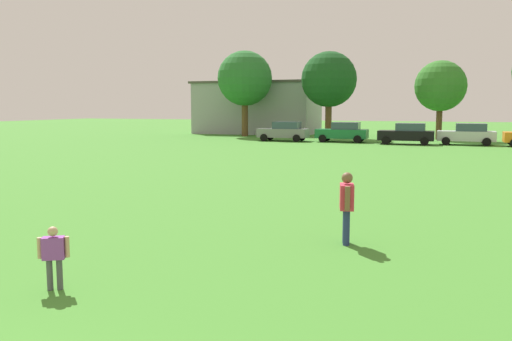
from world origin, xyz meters
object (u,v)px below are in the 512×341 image
Objects in this scene: parked_car_black_2 at (407,134)px; tree_center at (440,86)px; parked_car_gray_0 at (284,131)px; adult_bystander at (347,202)px; child_kite_flyer at (54,252)px; parked_car_green_1 at (343,132)px; tree_far_left at (245,79)px; tree_left at (329,80)px; parked_car_silver_3 at (467,134)px.

parked_car_black_2 is 0.60× the size of tree_center.
adult_bystander is at bearing 108.70° from parked_car_gray_0.
child_kite_flyer is at bearing -53.82° from adult_bystander.
parked_car_black_2 is at bearing 169.27° from parked_car_green_1.
child_kite_flyer is 0.15× the size of tree_center.
tree_far_left is (-12.99, 43.29, 5.13)m from child_kite_flyer.
parked_car_green_1 is 1.00× the size of parked_car_black_2.
parked_car_green_1 is at bearing -66.26° from tree_left.
tree_center is (2.32, 7.37, 3.96)m from parked_car_black_2.
parked_car_green_1 is 9.79m from parked_car_silver_3.
parked_car_green_1 and parked_car_black_2 have the same top height.
parked_car_black_2 is at bearing 169.17° from adult_bystander.
tree_left is at bearing -66.26° from parked_car_green_1.
parked_car_silver_3 is (7.72, 37.77, 0.23)m from child_kite_flyer.
parked_car_green_1 reaches higher than adult_bystander.
tree_far_left is (-17.00, 38.78, 4.82)m from adult_bystander.
tree_far_left is (-20.72, 5.52, 4.90)m from parked_car_silver_3.
parked_car_gray_0 is 1.00× the size of parked_car_black_2.
parked_car_silver_3 is 7.88m from tree_center.
parked_car_black_2 is 18.13m from tree_far_left.
adult_bystander is 39.94m from tree_left.
parked_car_black_2 is at bearing 176.71° from parked_car_gray_0.
tree_far_left is (-16.23, 6.43, 4.90)m from parked_car_black_2.
parked_car_black_2 is 4.58m from parked_car_silver_3.
parked_car_green_1 is at bearing -26.42° from tree_far_left.
parked_car_gray_0 and parked_car_black_2 have the same top height.
parked_car_green_1 is 0.50× the size of tree_far_left.
tree_center reaches higher than child_kite_flyer.
adult_bystander is 39.94m from tree_center.
parked_car_black_2 is at bearing 55.63° from child_kite_flyer.
parked_car_silver_3 is 0.60× the size of tree_center.
parked_car_green_1 is at bearing -140.15° from tree_center.
tree_far_left reaches higher than tree_left.
tree_far_left is at bearing -44.93° from parked_car_gray_0.
child_kite_flyer is 38.13m from parked_car_gray_0.
tree_far_left is (-10.92, 5.43, 4.90)m from parked_car_green_1.
parked_car_green_1 is 1.00× the size of parked_car_silver_3.
tree_far_left is 18.60m from tree_center.
child_kite_flyer is 0.25× the size of parked_car_silver_3.
parked_car_gray_0 reaches higher than adult_bystander.
parked_car_gray_0 is 14.87m from parked_car_silver_3.
parked_car_silver_3 is at bearing -178.79° from parked_car_gray_0.
adult_bystander is 42.62m from tree_far_left.
tree_center is at bearing -151.92° from parked_car_gray_0.
adult_bystander is 0.19× the size of tree_left.
parked_car_gray_0 is 1.00× the size of parked_car_silver_3.
parked_car_gray_0 is (-7.14, 37.45, 0.23)m from child_kite_flyer.
tree_center is (5.56, 44.23, 4.18)m from child_kite_flyer.
parked_car_silver_3 is (3.72, 33.26, -0.08)m from adult_bystander.
parked_car_gray_0 is at bearing -44.93° from tree_far_left.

